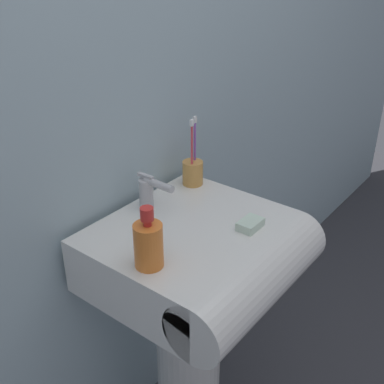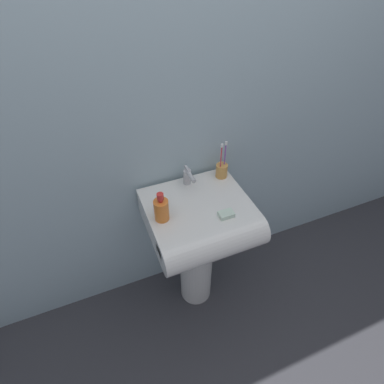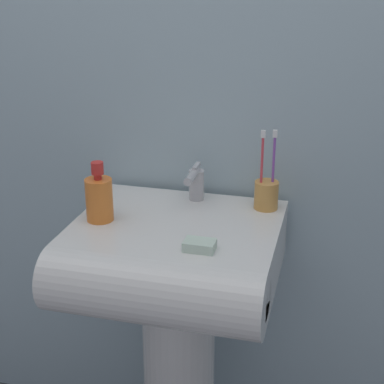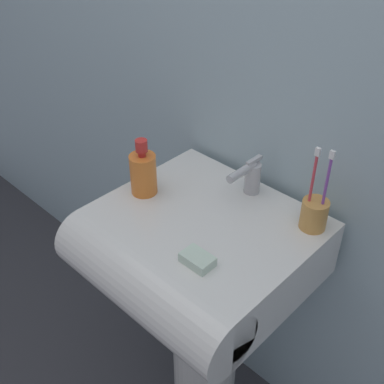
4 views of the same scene
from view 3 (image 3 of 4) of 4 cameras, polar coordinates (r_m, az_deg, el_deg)
The scene contains 7 objects.
wall_back at distance 1.69m, azimuth 0.95°, elevation 10.90°, with size 5.00×0.05×2.40m, color #9EB7C1.
sink_pedestal at distance 1.82m, azimuth -1.26°, elevation -17.90°, with size 0.21×0.21×0.71m, color white.
sink_basin at distance 1.53m, azimuth -2.00°, elevation -6.57°, with size 0.53×0.51×0.16m.
faucet at distance 1.66m, azimuth 0.35°, elevation 0.94°, with size 0.04×0.13×0.10m.
toothbrush_cup at distance 1.62m, azimuth 7.22°, elevation -0.12°, with size 0.07×0.07×0.22m.
soap_bottle at distance 1.55m, azimuth -8.99°, elevation -0.57°, with size 0.07×0.07×0.16m.
bar_soap at distance 1.39m, azimuth 0.74°, elevation -5.19°, with size 0.07×0.05×0.02m, color silver.
Camera 3 is at (0.39, -1.35, 1.51)m, focal length 55.00 mm.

